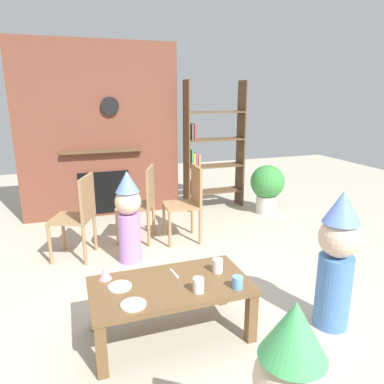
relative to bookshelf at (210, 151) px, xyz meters
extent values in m
plane|color=#BCB29E|center=(-1.14, -2.40, -0.88)|extent=(12.00, 12.00, 0.00)
cube|color=brown|center=(-1.58, 0.20, 0.32)|extent=(2.20, 0.18, 2.40)
cube|color=black|center=(-1.58, 0.10, -0.53)|extent=(0.70, 0.02, 0.60)
cube|color=brown|center=(-1.58, 0.06, 0.07)|extent=(1.10, 0.10, 0.04)
cylinder|color=black|center=(-1.44, 0.08, 0.67)|extent=(0.24, 0.04, 0.24)
cube|color=brown|center=(-0.38, 0.00, 0.07)|extent=(0.02, 0.28, 1.90)
cube|color=brown|center=(0.50, 0.00, 0.07)|extent=(0.02, 0.28, 1.90)
cube|color=brown|center=(0.06, 0.00, -0.63)|extent=(0.86, 0.28, 0.02)
cube|color=brown|center=(0.06, 0.00, -0.23)|extent=(0.86, 0.28, 0.02)
cube|color=brown|center=(0.06, 0.00, 0.17)|extent=(0.86, 0.28, 0.02)
cube|color=brown|center=(0.06, 0.00, 0.57)|extent=(0.86, 0.28, 0.02)
cube|color=#B23333|center=(-0.31, 0.00, -0.54)|extent=(0.04, 0.20, 0.17)
cube|color=#3359A5|center=(-0.26, 0.00, -0.53)|extent=(0.02, 0.20, 0.19)
cube|color=#3F8C4C|center=(-0.31, 0.00, -0.09)|extent=(0.02, 0.20, 0.26)
cube|color=gold|center=(-0.28, 0.00, -0.12)|extent=(0.03, 0.20, 0.21)
cube|color=#8C4C99|center=(-0.25, 0.00, -0.11)|extent=(0.02, 0.20, 0.22)
cube|color=#D87F3F|center=(-0.20, 0.00, -0.13)|extent=(0.03, 0.20, 0.18)
cube|color=#4C4C51|center=(-0.31, 0.00, 0.29)|extent=(0.03, 0.20, 0.23)
cube|color=#B23333|center=(-0.27, 0.00, 0.29)|extent=(0.03, 0.20, 0.23)
cube|color=brown|center=(-1.42, -2.78, -0.49)|extent=(1.12, 0.60, 0.04)
cube|color=brown|center=(-1.94, -3.03, -0.69)|extent=(0.07, 0.07, 0.37)
cube|color=brown|center=(-0.90, -3.03, -0.69)|extent=(0.07, 0.07, 0.37)
cube|color=brown|center=(-1.94, -2.53, -0.69)|extent=(0.07, 0.07, 0.37)
cube|color=brown|center=(-0.90, -2.53, -0.69)|extent=(0.07, 0.07, 0.37)
cylinder|color=silver|center=(-1.04, -2.73, -0.42)|extent=(0.08, 0.08, 0.10)
cylinder|color=#669EE0|center=(-1.00, -2.99, -0.42)|extent=(0.08, 0.08, 0.09)
cylinder|color=silver|center=(-1.27, -2.95, -0.42)|extent=(0.08, 0.08, 0.10)
cylinder|color=white|center=(-1.77, -2.71, -0.46)|extent=(0.16, 0.16, 0.01)
cylinder|color=white|center=(-1.72, -2.97, -0.46)|extent=(0.16, 0.16, 0.01)
cone|color=pink|center=(-1.85, -2.56, -0.42)|extent=(0.10, 0.10, 0.09)
cube|color=silver|center=(-1.35, -2.65, -0.46)|extent=(0.03, 0.15, 0.01)
sphere|color=beige|center=(-1.32, -4.07, -0.20)|extent=(0.28, 0.28, 0.28)
cone|color=#4CB766|center=(-1.32, -4.07, 0.02)|extent=(0.25, 0.25, 0.22)
cylinder|color=#4C7FC6|center=(-0.24, -3.07, -0.60)|extent=(0.25, 0.25, 0.57)
sphere|color=beige|center=(-0.24, -3.07, -0.17)|extent=(0.29, 0.29, 0.29)
cone|color=#668CE5|center=(-0.24, -3.07, 0.06)|extent=(0.26, 0.26, 0.24)
cylinder|color=#B27FCC|center=(-1.49, -1.47, -0.62)|extent=(0.23, 0.23, 0.52)
sphere|color=beige|center=(-1.49, -1.47, -0.23)|extent=(0.27, 0.27, 0.27)
cone|color=#668CE5|center=(-1.49, -1.47, -0.02)|extent=(0.24, 0.24, 0.21)
cube|color=#9E7A51|center=(-2.05, -1.18, -0.44)|extent=(0.52, 0.52, 0.02)
cube|color=#9E7A51|center=(-1.88, -1.25, -0.21)|extent=(0.18, 0.38, 0.45)
cylinder|color=#9E7A51|center=(-2.15, -0.95, -0.67)|extent=(0.04, 0.04, 0.43)
cylinder|color=#9E7A51|center=(-2.28, -1.28, -0.67)|extent=(0.04, 0.04, 0.43)
cylinder|color=#9E7A51|center=(-1.81, -1.08, -0.67)|extent=(0.04, 0.04, 0.43)
cylinder|color=#9E7A51|center=(-1.95, -1.42, -0.67)|extent=(0.04, 0.04, 0.43)
cube|color=#9E7A51|center=(-1.32, -0.94, -0.44)|extent=(0.52, 0.52, 0.02)
cube|color=#9E7A51|center=(-1.15, -1.01, -0.21)|extent=(0.18, 0.38, 0.45)
cylinder|color=#9E7A51|center=(-1.42, -0.70, -0.67)|extent=(0.04, 0.04, 0.43)
cylinder|color=#9E7A51|center=(-1.56, -1.03, -0.67)|extent=(0.04, 0.04, 0.43)
cylinder|color=#9E7A51|center=(-1.09, -0.84, -0.67)|extent=(0.04, 0.04, 0.43)
cylinder|color=#9E7A51|center=(-1.23, -1.17, -0.67)|extent=(0.04, 0.04, 0.43)
cube|color=#9E7A51|center=(-0.81, -1.11, -0.44)|extent=(0.43, 0.43, 0.02)
cube|color=#9E7A51|center=(-0.63, -1.13, -0.21)|extent=(0.06, 0.40, 0.45)
cylinder|color=#9E7A51|center=(-0.98, -0.92, -0.67)|extent=(0.04, 0.04, 0.43)
cylinder|color=#9E7A51|center=(-1.00, -1.28, -0.67)|extent=(0.04, 0.04, 0.43)
cylinder|color=#9E7A51|center=(-0.62, -0.95, -0.67)|extent=(0.04, 0.04, 0.43)
cylinder|color=#9E7A51|center=(-0.64, -1.31, -0.67)|extent=(0.04, 0.04, 0.43)
cylinder|color=beige|center=(0.68, -0.54, -0.75)|extent=(0.30, 0.30, 0.26)
sphere|color=#398B3E|center=(0.68, -0.54, -0.41)|extent=(0.49, 0.49, 0.49)
camera|label=1|loc=(-2.03, -4.99, 0.83)|focal=33.80mm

